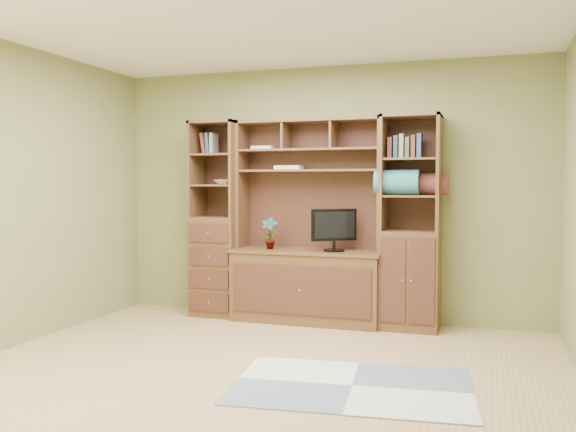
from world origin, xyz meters
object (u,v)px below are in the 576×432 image
(left_tower, at_px, (218,219))
(monitor, at_px, (334,222))
(right_tower, at_px, (411,223))
(center_hutch, at_px, (307,221))

(left_tower, height_order, monitor, left_tower)
(right_tower, bearing_deg, left_tower, 180.00)
(monitor, bearing_deg, left_tower, 140.60)
(center_hutch, relative_size, monitor, 3.56)
(right_tower, relative_size, monitor, 3.56)
(right_tower, bearing_deg, monitor, -174.19)
(right_tower, bearing_deg, center_hutch, -177.77)
(center_hutch, height_order, monitor, center_hutch)
(left_tower, distance_m, monitor, 1.29)
(left_tower, bearing_deg, center_hutch, -2.29)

